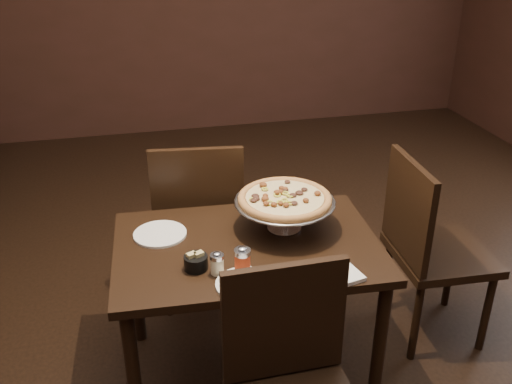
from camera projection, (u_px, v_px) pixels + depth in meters
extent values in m
cube|color=black|center=(269.00, 371.00, 2.77)|extent=(6.00, 7.00, 0.02)
cube|color=black|center=(247.00, 247.00, 2.47)|extent=(1.18, 0.82, 0.04)
cylinder|color=black|center=(134.00, 378.00, 2.26)|extent=(0.06, 0.06, 0.67)
cylinder|color=black|center=(379.00, 347.00, 2.42)|extent=(0.06, 0.06, 0.67)
cylinder|color=black|center=(136.00, 284.00, 2.83)|extent=(0.06, 0.06, 0.67)
cylinder|color=black|center=(334.00, 264.00, 2.99)|extent=(0.06, 0.06, 0.67)
cylinder|color=silver|center=(284.00, 228.00, 2.57)|extent=(0.15, 0.15, 0.01)
cylinder|color=silver|center=(284.00, 215.00, 2.54)|extent=(0.03, 0.03, 0.12)
cylinder|color=silver|center=(285.00, 203.00, 2.51)|extent=(0.11, 0.11, 0.01)
cylinder|color=gray|center=(285.00, 201.00, 2.51)|extent=(0.44, 0.44, 0.01)
torus|color=gray|center=(285.00, 201.00, 2.51)|extent=(0.45, 0.45, 0.01)
cylinder|color=#905D2B|center=(285.00, 199.00, 2.51)|extent=(0.40, 0.40, 0.01)
torus|color=#905D2B|center=(285.00, 199.00, 2.50)|extent=(0.42, 0.42, 0.04)
cylinder|color=tan|center=(285.00, 198.00, 2.50)|extent=(0.35, 0.35, 0.01)
cylinder|color=#F2E9BC|center=(217.00, 266.00, 2.24)|extent=(0.05, 0.05, 0.07)
cylinder|color=silver|center=(217.00, 257.00, 2.22)|extent=(0.06, 0.06, 0.02)
ellipsoid|color=silver|center=(217.00, 254.00, 2.22)|extent=(0.03, 0.03, 0.01)
cylinder|color=maroon|center=(242.00, 263.00, 2.25)|extent=(0.06, 0.06, 0.08)
cylinder|color=silver|center=(242.00, 252.00, 2.22)|extent=(0.07, 0.07, 0.02)
ellipsoid|color=silver|center=(242.00, 248.00, 2.22)|extent=(0.04, 0.04, 0.01)
cylinder|color=black|center=(196.00, 262.00, 2.27)|extent=(0.10, 0.10, 0.06)
cube|color=tan|center=(192.00, 260.00, 2.26)|extent=(0.04, 0.04, 0.06)
cube|color=tan|center=(199.00, 259.00, 2.27)|extent=(0.04, 0.04, 0.06)
cube|color=white|center=(338.00, 274.00, 2.24)|extent=(0.19, 0.19, 0.02)
cylinder|color=white|center=(160.00, 234.00, 2.52)|extent=(0.23, 0.23, 0.01)
cylinder|color=white|center=(245.00, 284.00, 2.18)|extent=(0.23, 0.23, 0.01)
cone|color=silver|center=(304.00, 216.00, 2.38)|extent=(0.14, 0.14, 0.00)
cylinder|color=black|center=(304.00, 215.00, 2.38)|extent=(0.09, 0.09, 0.02)
cube|color=black|center=(199.00, 222.00, 3.13)|extent=(0.51, 0.51, 0.04)
cube|color=black|center=(198.00, 194.00, 2.82)|extent=(0.46, 0.09, 0.48)
cylinder|color=black|center=(232.00, 241.00, 3.42)|extent=(0.04, 0.04, 0.45)
cylinder|color=black|center=(169.00, 244.00, 3.38)|extent=(0.04, 0.04, 0.45)
cylinder|color=black|center=(236.00, 276.00, 3.09)|extent=(0.04, 0.04, 0.45)
cylinder|color=black|center=(167.00, 280.00, 3.05)|extent=(0.04, 0.04, 0.45)
cube|color=black|center=(284.00, 321.00, 1.99)|extent=(0.44, 0.04, 0.46)
cube|color=black|center=(441.00, 254.00, 2.83)|extent=(0.48, 0.48, 0.04)
cube|color=black|center=(408.00, 210.00, 2.68)|extent=(0.06, 0.46, 0.48)
cylinder|color=black|center=(486.00, 313.00, 2.81)|extent=(0.04, 0.04, 0.45)
cylinder|color=black|center=(450.00, 271.00, 3.13)|extent=(0.04, 0.04, 0.45)
cylinder|color=black|center=(416.00, 322.00, 2.75)|extent=(0.04, 0.04, 0.45)
cylinder|color=black|center=(386.00, 278.00, 3.07)|extent=(0.04, 0.04, 0.45)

